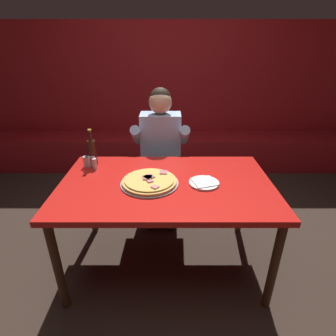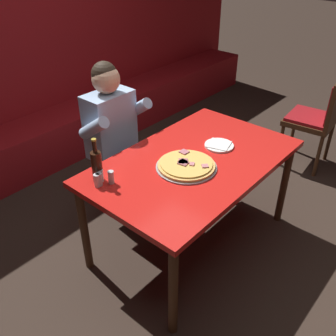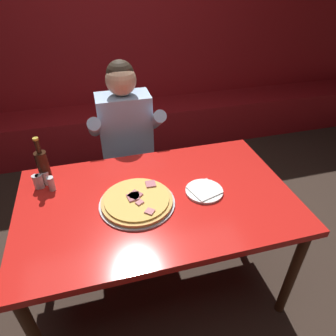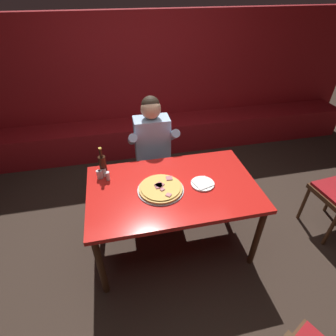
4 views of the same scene
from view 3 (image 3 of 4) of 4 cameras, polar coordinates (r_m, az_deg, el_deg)
name	(u,v)px [view 3 (image 3 of 4)]	position (r m, az deg, el deg)	size (l,w,h in m)	color
ground_plane	(159,280)	(2.20, -1.67, -20.48)	(24.00, 24.00, 0.00)	#33261E
booth_wall_panel	(110,56)	(3.52, -10.95, 20.27)	(6.80, 0.16, 1.90)	maroon
booth_bench	(120,128)	(3.47, -9.08, 7.47)	(6.46, 0.48, 0.46)	maroon
main_dining_table	(157,207)	(1.69, -2.05, -7.46)	(1.49, 0.91, 0.75)	#422816
pizza	(137,201)	(1.60, -5.90, -6.30)	(0.40, 0.40, 0.05)	#9E9EA3
plate_white_paper	(204,191)	(1.68, 6.91, -4.34)	(0.21, 0.21, 0.02)	white
beer_bottle	(43,166)	(1.83, -22.65, 0.33)	(0.07, 0.07, 0.29)	black
shaker_red_pepper_flakes	(37,182)	(1.84, -23.71, -2.53)	(0.04, 0.04, 0.09)	silver
shaker_oregano	(46,178)	(1.85, -22.14, -1.85)	(0.04, 0.04, 0.09)	silver
shaker_black_pepper	(40,182)	(1.83, -23.16, -2.46)	(0.04, 0.04, 0.09)	silver
shaker_parmesan	(51,184)	(1.79, -21.32, -2.90)	(0.04, 0.04, 0.09)	silver
diner_seated_blue_shirt	(128,143)	(2.23, -7.65, 4.81)	(0.53, 0.53, 1.27)	black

